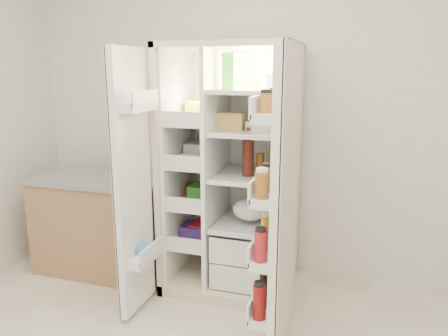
% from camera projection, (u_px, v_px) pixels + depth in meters
% --- Properties ---
extents(wall_back, '(4.00, 0.02, 2.70)m').
position_uv_depth(wall_back, '(265.00, 105.00, 3.33)').
color(wall_back, white).
rests_on(wall_back, floor).
extents(refrigerator, '(0.92, 0.70, 1.80)m').
position_uv_depth(refrigerator, '(236.00, 190.00, 3.18)').
color(refrigerator, beige).
rests_on(refrigerator, floor).
extents(freezer_door, '(0.15, 0.40, 1.72)m').
position_uv_depth(freezer_door, '(133.00, 185.00, 2.74)').
color(freezer_door, white).
rests_on(freezer_door, floor).
extents(fridge_door, '(0.17, 0.58, 1.72)m').
position_uv_depth(fridge_door, '(281.00, 206.00, 2.37)').
color(fridge_door, white).
rests_on(fridge_door, floor).
extents(kitchen_counter, '(1.09, 0.58, 0.79)m').
position_uv_depth(kitchen_counter, '(104.00, 224.00, 3.46)').
color(kitchen_counter, '#A57752').
rests_on(kitchen_counter, floor).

